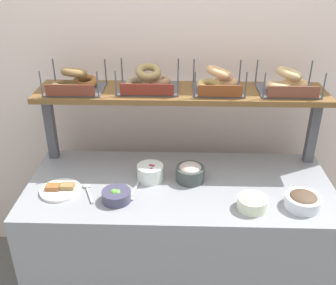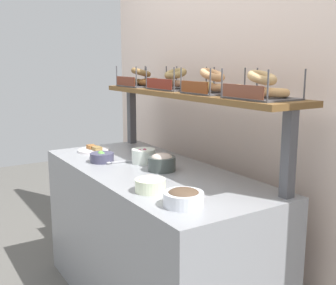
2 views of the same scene
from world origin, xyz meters
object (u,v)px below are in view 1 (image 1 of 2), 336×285
serving_plate_white (60,190)px  serving_spoon_by_edge (88,190)px  bowl_veggie_mix (116,195)px  bowl_potato_salad (252,202)px  bagel_basket_everything (148,81)px  bowl_chocolate_spread (303,200)px  bagel_basket_cinnamon_raisin (75,82)px  serving_spoon_near_plate (132,194)px  bagel_basket_plain (288,83)px  bagel_basket_sesame (218,82)px  bowl_tuna_salad (190,172)px  bowl_beet_salad (150,172)px

serving_plate_white → serving_spoon_by_edge: (0.14, 0.01, -0.00)m
bowl_veggie_mix → serving_spoon_by_edge: bearing=154.2°
bowl_potato_salad → bagel_basket_everything: bearing=137.6°
bowl_chocolate_spread → bagel_basket_cinnamon_raisin: (-1.17, 0.44, 0.44)m
serving_spoon_near_plate → bagel_basket_plain: bagel_basket_plain is taller
bagel_basket_cinnamon_raisin → bagel_basket_sesame: size_ratio=1.06×
bowl_tuna_salad → bowl_chocolate_spread: (0.54, -0.22, -0.01)m
bowl_veggie_mix → bagel_basket_everything: (0.14, 0.44, 0.44)m
serving_spoon_by_edge → bagel_basket_plain: 1.20m
bowl_beet_salad → bagel_basket_plain: bearing=17.1°
serving_spoon_near_plate → bagel_basket_everything: bagel_basket_everything is taller
bowl_tuna_salad → bowl_potato_salad: (0.30, -0.24, -0.01)m
bowl_tuna_salad → bowl_chocolate_spread: 0.59m
bowl_potato_salad → bowl_beet_salad: bearing=154.2°
bowl_beet_salad → bowl_potato_salad: bearing=-25.8°
bowl_chocolate_spread → bowl_potato_salad: bearing=-175.1°
serving_spoon_near_plate → bagel_basket_plain: size_ratio=0.56×
serving_plate_white → bagel_basket_plain: bagel_basket_plain is taller
serving_spoon_by_edge → bagel_basket_everything: (0.30, 0.36, 0.47)m
bowl_potato_salad → serving_spoon_near_plate: bowl_potato_salad is taller
bowl_chocolate_spread → bagel_basket_everything: bearing=149.2°
bowl_potato_salad → serving_spoon_near_plate: 0.60m
serving_spoon_by_edge → bagel_basket_plain: bearing=18.5°
bagel_basket_plain → serving_spoon_by_edge: bearing=-161.5°
bowl_tuna_salad → bagel_basket_everything: bearing=134.4°
serving_plate_white → bagel_basket_sesame: bagel_basket_sesame is taller
bowl_veggie_mix → bagel_basket_plain: size_ratio=0.47×
bowl_beet_salad → bagel_basket_sesame: 0.61m
bagel_basket_everything → bowl_beet_salad: bearing=-85.3°
bowl_beet_salad → serving_spoon_by_edge: (-0.32, -0.13, -0.04)m
serving_spoon_near_plate → bowl_veggie_mix: bearing=-145.6°
bowl_potato_salad → bowl_veggie_mix: bearing=176.3°
bowl_chocolate_spread → bagel_basket_plain: (-0.03, 0.45, 0.44)m
bowl_beet_salad → bowl_chocolate_spread: bearing=-16.6°
bowl_tuna_salad → bagel_basket_everything: (-0.23, 0.24, 0.43)m
bagel_basket_everything → bagel_basket_plain: (0.75, -0.01, 0.00)m
bowl_beet_salad → serving_spoon_near_plate: bowl_beet_salad is taller
bowl_potato_salad → bagel_basket_sesame: size_ratio=0.51×
bowl_tuna_salad → bagel_basket_cinnamon_raisin: size_ratio=0.51×
bowl_veggie_mix → serving_spoon_by_edge: (-0.16, 0.08, -0.02)m
bowl_veggie_mix → serving_spoon_by_edge: 0.18m
serving_spoon_by_edge → bagel_basket_everything: bearing=50.8°
bowl_potato_salad → bagel_basket_plain: 0.68m
serving_spoon_by_edge → bagel_basket_cinnamon_raisin: size_ratio=0.55×
bowl_tuna_salad → bowl_potato_salad: bowl_tuna_salad is taller
bowl_chocolate_spread → serving_spoon_by_edge: bowl_chocolate_spread is taller
serving_spoon_near_plate → serving_spoon_by_edge: bearing=173.2°
bowl_veggie_mix → serving_spoon_by_edge: size_ratio=0.87×
bagel_basket_cinnamon_raisin → bagel_basket_everything: bearing=3.6°
bowl_chocolate_spread → bowl_veggie_mix: 0.91m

